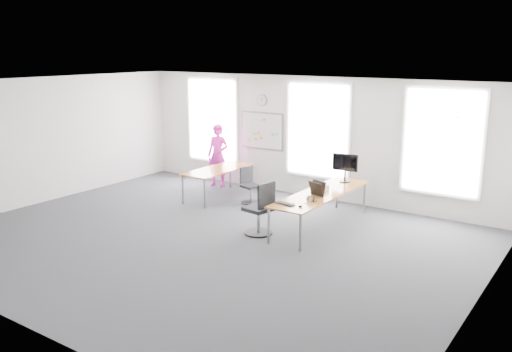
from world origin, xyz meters
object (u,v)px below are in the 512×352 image
Objects in this scene: person at (218,155)px; headphones at (311,199)px; desk_right at (321,195)px; keyboard at (285,204)px; chair_left at (250,187)px; desk_left at (218,171)px; chair_right at (261,212)px; monitor at (345,165)px.

person is 9.30× the size of headphones.
keyboard reaches higher than desk_right.
desk_right is 2.39m from chair_left.
chair_right is at bearing -35.21° from desk_left.
person is at bearing 79.18° from chair_left.
desk_right is 0.71m from headphones.
headphones is (4.07, -2.21, -0.06)m from person.
chair_left is 1.92m from person.
monitor is (-0.14, 1.80, 0.34)m from headphones.
chair_right is at bearing -122.90° from chair_left.
desk_right is 1.19m from monitor.
keyboard is at bearing -43.11° from person.
headphones is (0.91, 0.42, 0.31)m from chair_right.
chair_right is at bearing -167.89° from headphones.
chair_right is at bearing -47.48° from person.
chair_right is 1.05m from headphones.
desk_left is at bearing 109.52° from chair_left.
desk_left is at bearing 169.15° from desk_right.
desk_left is 4.96× the size of keyboard.
desk_right is 1.51× the size of desk_left.
chair_left is at bearing -35.21° from person.
person is (-3.16, 2.62, 0.37)m from chair_right.
chair_left reaches higher than desk_left.
keyboard is at bearing -30.12° from desk_left.
monitor is (3.92, -0.41, 0.28)m from person.
headphones is at bearing 70.19° from keyboard.
chair_right reaches higher than keyboard.
headphones is (3.34, -1.30, 0.12)m from desk_left.
person is at bearing 168.27° from monitor.
monitor is at bearing -62.15° from chair_left.
desk_right is 4.21m from person.
person reaches higher than chair_left.
chair_left is 4.80× the size of headphones.
headphones reaches higher than keyboard.
headphones is (2.42, -1.35, 0.40)m from chair_left.
monitor is at bearing 81.94° from headphones.
person is 4.61m from keyboard.
keyboard is 0.63× the size of monitor.
chair_left is at bearing 2.91° from desk_left.
desk_left is 1.19× the size of person.
person reaches higher than headphones.
chair_right is 4.12m from person.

